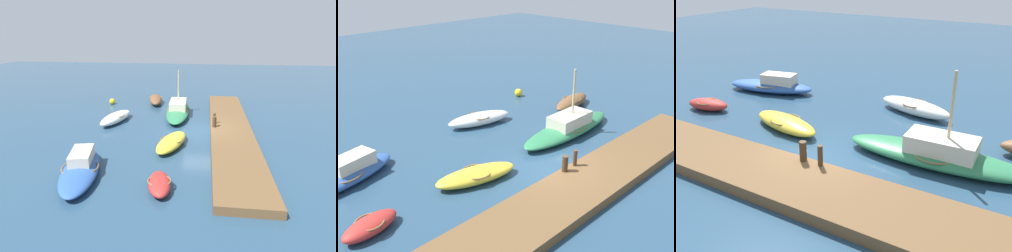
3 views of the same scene
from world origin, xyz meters
TOP-DOWN VIEW (x-y plane):
  - ground_plane at (0.00, 0.00)m, footprint 84.00×84.00m
  - dock_platform at (0.00, -2.14)m, footprint 20.06×2.85m
  - sailboat_green at (4.09, 2.03)m, footprint 7.41×2.07m
  - rowboat_white at (1.40, 6.73)m, footprint 4.26×2.20m
  - motorboat_blue at (-7.45, 5.89)m, footprint 5.63×2.92m
  - rowboat_yellow at (-3.12, 1.76)m, footprint 4.14×2.25m
  - rowboat_brown at (7.91, 4.62)m, footprint 4.02×1.89m
  - dinghy_red at (-8.34, 1.72)m, footprint 2.48×1.45m
  - mooring_post_west at (-0.11, -0.96)m, footprint 0.27×0.27m
  - mooring_post_mid_west at (0.66, -0.96)m, footprint 0.19×0.19m
  - marker_buoy at (7.01, 8.80)m, footprint 0.56×0.56m

SIDE VIEW (x-z plane):
  - ground_plane at x=0.00m, z-range 0.00..0.00m
  - dock_platform at x=0.00m, z-range 0.00..0.43m
  - marker_buoy at x=7.01m, z-range 0.00..0.56m
  - dinghy_red at x=-8.34m, z-range 0.01..0.61m
  - rowboat_yellow at x=-3.12m, z-range 0.01..0.64m
  - rowboat_white at x=1.40m, z-range 0.01..0.75m
  - rowboat_brown at x=7.91m, z-range 0.01..0.77m
  - motorboat_blue at x=-7.45m, z-range -0.16..0.98m
  - sailboat_green at x=4.09m, z-range -1.44..2.36m
  - mooring_post_west at x=-0.11m, z-range 0.43..1.20m
  - mooring_post_mid_west at x=0.66m, z-range 0.43..1.23m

